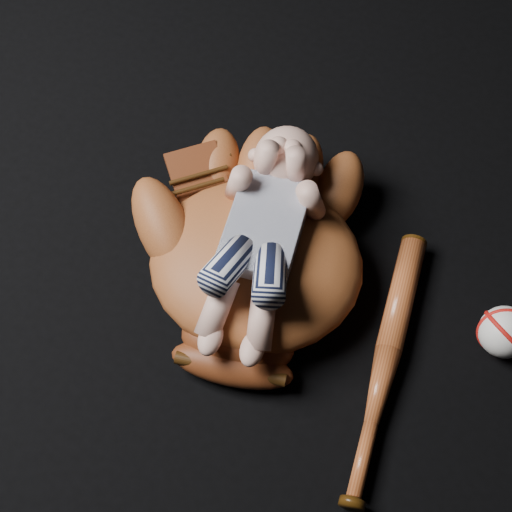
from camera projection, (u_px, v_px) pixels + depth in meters
name	position (u px, v px, depth m)	size (l,w,h in m)	color
baseball_glove	(256.00, 257.00, 1.14)	(0.39, 0.45, 0.14)	brown
newborn_baby	(259.00, 241.00, 1.09)	(0.17, 0.36, 0.15)	#DAA18C
baseball_bat	(385.00, 365.00, 1.11)	(0.04, 0.42, 0.04)	#9F451E
baseball	(505.00, 332.00, 1.12)	(0.08, 0.08, 0.08)	white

